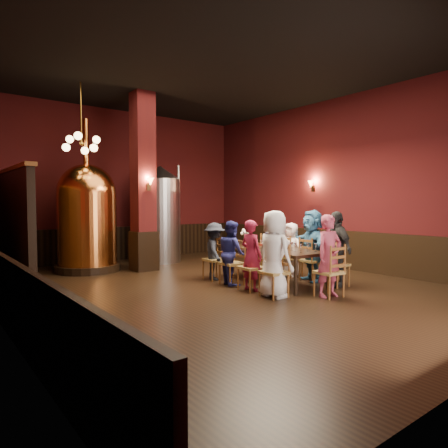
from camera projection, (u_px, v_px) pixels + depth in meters
room at (219, 177)px, 8.10m from camera, size 10.00×10.02×4.50m
wainscot_right at (337, 249)px, 10.61m from camera, size 0.08×9.90×1.00m
wainscot_back at (121, 243)px, 12.10m from camera, size 7.90×0.08×1.00m
wainscot_left at (1, 287)px, 5.77m from camera, size 0.08×9.90×1.00m
column at (143, 182)px, 10.12m from camera, size 0.58×0.58×4.50m
partition at (14, 227)px, 8.72m from camera, size 0.22×3.50×2.40m
pendant_cluster at (82, 143)px, 9.24m from camera, size 0.90×0.90×1.70m
sconce_wall at (313, 186)px, 11.12m from camera, size 0.20×0.20×0.36m
sconce_column at (149, 184)px, 9.89m from camera, size 0.20×0.20×0.36m
dining_table at (273, 251)px, 8.57m from camera, size 1.14×2.46×0.75m
chair_0 at (274, 272)px, 7.28m from camera, size 0.49×0.49×0.92m
person_0 at (274, 254)px, 7.26m from camera, size 0.51×0.78×1.59m
chair_1 at (251, 267)px, 7.83m from camera, size 0.49×0.49×0.92m
person_1 at (251, 255)px, 7.82m from camera, size 0.37×0.53×1.39m
chair_2 at (232, 263)px, 8.38m from camera, size 0.49×0.49×0.92m
person_2 at (232, 253)px, 8.37m from camera, size 0.51×0.73×1.35m
chair_3 at (214, 259)px, 8.93m from camera, size 0.49×0.49×0.92m
person_3 at (214, 251)px, 8.92m from camera, size 0.78×0.95×1.28m
chair_4 at (336, 264)px, 8.24m from camera, size 0.49×0.49×0.92m
person_4 at (336, 249)px, 8.22m from camera, size 0.66×0.98×1.55m
chair_5 at (312, 260)px, 8.79m from camera, size 0.49×0.49×0.92m
person_5 at (312, 245)px, 8.77m from camera, size 0.98×1.53×1.58m
chair_6 at (291, 257)px, 9.33m from camera, size 0.49×0.49×0.92m
person_6 at (291, 250)px, 9.32m from camera, size 0.44×0.64×1.26m
chair_7 at (272, 254)px, 9.89m from camera, size 0.49×0.49×0.92m
person_7 at (272, 245)px, 9.87m from camera, size 0.36×0.69×1.38m
chair_8 at (329, 272)px, 7.30m from camera, size 0.49×0.49×0.92m
person_8 at (329, 256)px, 7.29m from camera, size 0.60×0.44×1.51m
copper_kettle at (87, 216)px, 10.06m from camera, size 1.70×1.70×3.81m
steel_vessel at (160, 214)px, 11.58m from camera, size 1.46×1.46×2.80m
rose_vase at (246, 234)px, 9.20m from camera, size 0.23×0.23×0.38m
wine_glass_0 at (262, 244)px, 8.59m from camera, size 0.07×0.07×0.17m
wine_glass_1 at (270, 246)px, 8.18m from camera, size 0.07×0.07×0.17m
wine_glass_2 at (301, 248)px, 7.77m from camera, size 0.07×0.07×0.17m
wine_glass_3 at (295, 247)px, 8.03m from camera, size 0.07×0.07×0.17m
wine_glass_4 at (283, 247)px, 8.02m from camera, size 0.07×0.07×0.17m
wine_glass_5 at (316, 248)px, 7.93m from camera, size 0.07×0.07×0.17m
wine_glass_6 at (308, 247)px, 8.02m from camera, size 0.07×0.07×0.17m
wine_glass_7 at (255, 244)px, 8.69m from camera, size 0.07×0.07×0.17m
wine_glass_8 at (292, 246)px, 8.16m from camera, size 0.07×0.07×0.17m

